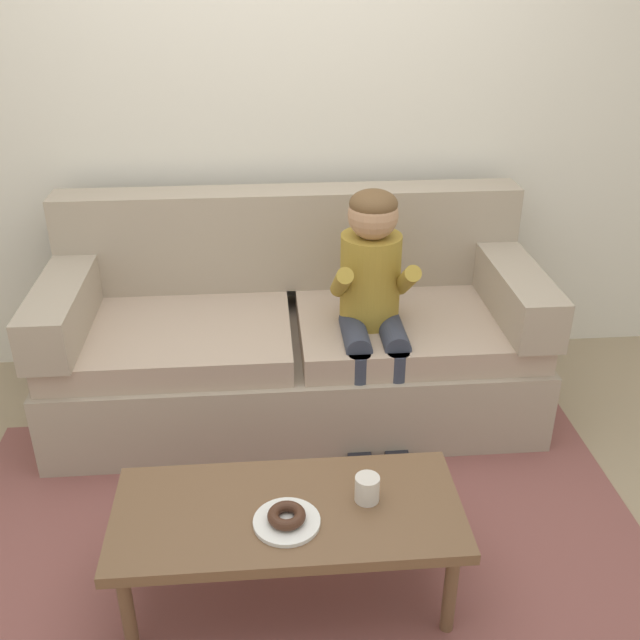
# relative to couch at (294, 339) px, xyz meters

# --- Properties ---
(ground) EXTENTS (10.00, 10.00, 0.00)m
(ground) POSITION_rel_couch_xyz_m (-0.03, -0.85, -0.35)
(ground) COLOR #9E896B
(wall_back) EXTENTS (8.00, 0.10, 2.80)m
(wall_back) POSITION_rel_couch_xyz_m (-0.03, 0.55, 1.05)
(wall_back) COLOR silver
(wall_back) RESTS_ON ground
(area_rug) EXTENTS (2.59, 1.95, 0.01)m
(area_rug) POSITION_rel_couch_xyz_m (-0.03, -1.10, -0.34)
(area_rug) COLOR brown
(area_rug) RESTS_ON ground
(couch) EXTENTS (2.17, 0.90, 0.97)m
(couch) POSITION_rel_couch_xyz_m (0.00, 0.00, 0.00)
(couch) COLOR tan
(couch) RESTS_ON ground
(coffee_table) EXTENTS (1.12, 0.49, 0.38)m
(coffee_table) POSITION_rel_couch_xyz_m (-0.08, -1.18, -0.00)
(coffee_table) COLOR brown
(coffee_table) RESTS_ON ground
(person_child) EXTENTS (0.34, 0.58, 1.10)m
(person_child) POSITION_rel_couch_xyz_m (0.33, -0.21, 0.32)
(person_child) COLOR olive
(person_child) RESTS_ON ground
(plate) EXTENTS (0.21, 0.21, 0.01)m
(plate) POSITION_rel_couch_xyz_m (-0.08, -1.25, 0.04)
(plate) COLOR white
(plate) RESTS_ON coffee_table
(donut) EXTENTS (0.16, 0.16, 0.04)m
(donut) POSITION_rel_couch_xyz_m (-0.08, -1.25, 0.07)
(donut) COLOR #422619
(donut) RESTS_ON plate
(mug) EXTENTS (0.08, 0.08, 0.09)m
(mug) POSITION_rel_couch_xyz_m (0.18, -1.16, 0.08)
(mug) COLOR silver
(mug) RESTS_ON coffee_table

